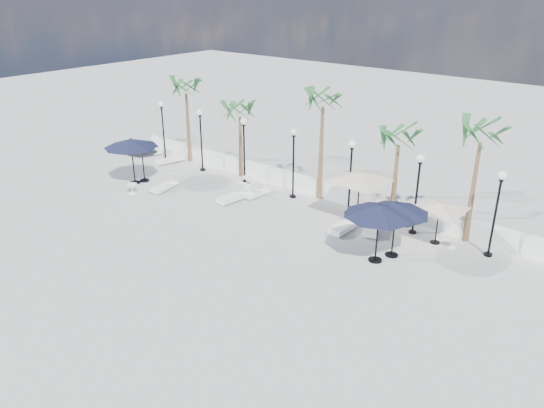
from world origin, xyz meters
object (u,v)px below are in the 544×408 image
Objects in this scene: lounger_3 at (234,196)px; lounger_4 at (257,193)px; parasol_navy_left at (131,143)px; lounger_6 at (373,226)px; parasol_navy_right at (379,210)px; parasol_navy_mid at (396,208)px; lounger_0 at (148,152)px; lounger_1 at (165,186)px; parasol_cream_small at (142,149)px; parasol_cream_sq_a at (360,173)px; lounger_5 at (345,225)px; lounger_2 at (170,159)px; parasol_cream_sq_b at (440,203)px.

lounger_3 is 1.38m from lounger_4.
lounger_4 is 0.53× the size of parasol_navy_left.
lounger_6 is 3.58m from parasol_navy_right.
parasol_navy_mid is at bearing 3.80° from lounger_3.
parasol_navy_right is at bearing 2.11° from parasol_navy_left.
lounger_0 is 0.93× the size of lounger_3.
lounger_4 is (10.39, -0.81, -0.04)m from lounger_0.
lounger_1 is 0.88× the size of parasol_cream_small.
parasol_cream_sq_a reaches higher than lounger_1.
lounger_0 is at bearing 158.75° from lounger_6.
parasol_navy_left is at bearing 179.51° from lounger_1.
lounger_5 is (6.55, 0.61, -0.00)m from lounger_3.
lounger_6 is (1.03, 0.79, 0.00)m from lounger_5.
parasol_navy_mid is at bearing 15.06° from lounger_0.
lounger_3 reaches higher than lounger_4.
parasol_cream_small reaches higher than lounger_2.
parasol_navy_mid reaches higher than lounger_3.
lounger_5 is at bearing -3.49° from lounger_4.
parasol_navy_left is (-12.87, -2.28, 2.14)m from lounger_5.
parasol_cream_small reaches higher than lounger_3.
parasol_navy_mid is 0.92m from parasol_navy_right.
lounger_1 is at bearing -175.78° from parasol_navy_mid.
lounger_1 is 14.99m from parasol_cream_sq_b.
parasol_navy_left is 1.10× the size of parasol_navy_mid.
lounger_2 is 14.07m from parasol_cream_sq_a.
lounger_4 is 0.56× the size of parasol_navy_right.
lounger_6 is at bearing 138.10° from parasol_navy_mid.
lounger_5 is at bearing 146.13° from parasol_navy_right.
lounger_4 is (8.09, -0.81, -0.03)m from lounger_2.
lounger_1 is 13.40m from parasol_navy_right.
parasol_navy_left reaches higher than parasol_navy_mid.
parasol_navy_mid is 0.67× the size of parasol_cream_sq_b.
lounger_1 is at bearing -29.65° from lounger_2.
parasol_navy_right is 4.20m from parasol_cream_sq_a.
parasol_navy_mid is at bearing -112.52° from parasol_cream_sq_b.
lounger_3 is 0.70× the size of parasol_navy_left.
parasol_cream_sq_a is 2.34× the size of parasol_cream_small.
lounger_3 is 7.71m from lounger_6.
parasol_cream_sq_a reaches higher than lounger_5.
lounger_6 is 0.97× the size of parasol_cream_small.
parasol_cream_sq_a is (10.48, 3.31, 2.18)m from lounger_1.
lounger_0 is at bearing 178.24° from lounger_4.
parasol_cream_small reaches higher than lounger_6.
parasol_navy_left reaches higher than lounger_2.
parasol_navy_right reaches higher than lounger_2.
lounger_0 is 1.04× the size of lounger_2.
parasol_cream_small is at bearing -171.48° from lounger_5.
lounger_6 reaches higher than lounger_0.
lounger_5 is (10.68, 1.87, 0.02)m from lounger_1.
lounger_1 is 3.10m from parasol_navy_left.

